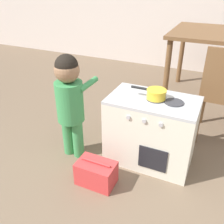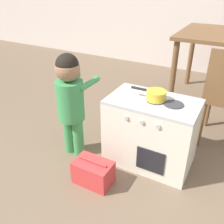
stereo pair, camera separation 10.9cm
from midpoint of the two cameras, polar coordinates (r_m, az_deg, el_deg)
The scene contains 5 objects.
play_kitchen at distance 1.86m, azimuth 7.22°, elevation -4.27°, with size 0.62×0.39×0.53m.
toy_pot at distance 1.71m, azimuth 8.23°, elevation 4.22°, with size 0.25×0.13×0.07m.
child_figure at distance 1.82m, azimuth -11.38°, elevation 3.50°, with size 0.22×0.34×0.82m.
toy_basket at distance 1.76m, azimuth -5.46°, elevation -13.74°, with size 0.26×0.17×0.19m.
dining_table at distance 2.89m, azimuth 21.61°, elevation 14.58°, with size 0.91×0.89×0.76m.
Camera 1 is at (0.25, -0.48, 1.28)m, focal length 40.00 mm.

